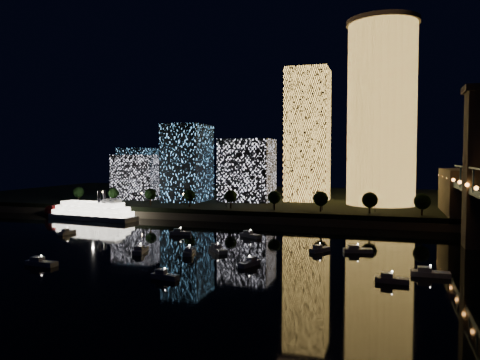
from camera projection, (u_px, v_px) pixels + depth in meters
The scene contains 10 objects.
ground at pixel (233, 270), 116.50m from camera, with size 520.00×520.00×0.00m, color black.
far_bank at pixel (320, 201), 268.89m from camera, with size 420.00×160.00×5.00m, color black.
seawall at pixel (294, 221), 194.59m from camera, with size 420.00×6.00×3.00m, color #6B5E4C.
tower_cylindrical at pixel (381, 113), 223.01m from camera, with size 34.00×34.00×87.46m.
tower_rectangular at pixel (308, 135), 243.86m from camera, with size 21.55×21.55×68.56m, color #EDB04B.
midrise_blocks at pixel (185, 170), 251.76m from camera, with size 89.25×40.02×39.70m.
riverboat at pixel (89, 212), 209.52m from camera, with size 46.40×14.23×13.76m.
motorboats at pixel (227, 252), 134.98m from camera, with size 126.79×64.29×2.78m.
esplanade_trees at pixel (259, 197), 204.90m from camera, with size 165.91×6.48×8.74m.
street_lamps at pixel (227, 198), 215.76m from camera, with size 132.70×0.70×5.65m.
Camera 1 is at (36.03, -109.41, 28.56)m, focal length 35.00 mm.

